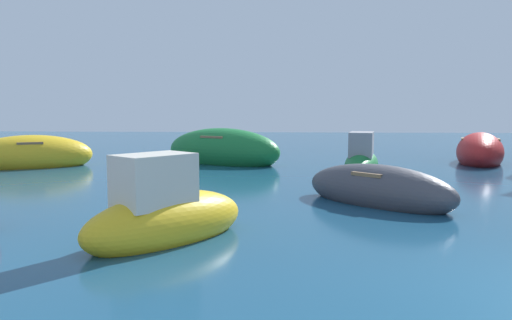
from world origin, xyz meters
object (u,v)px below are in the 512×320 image
object	(u,v)px
moored_boat_2	(165,215)
moored_boat_5	(480,152)
moored_boat_6	(378,190)
moored_boat_0	(361,161)
moored_boat_7	(31,156)
moored_boat_4	(223,151)

from	to	relation	value
moored_boat_2	moored_boat_5	distance (m)	15.54
moored_boat_6	moored_boat_5	bearing A→B (deg)	100.84
moored_boat_0	moored_boat_7	world-z (taller)	moored_boat_0
moored_boat_4	moored_boat_7	distance (m)	7.13
moored_boat_4	moored_boat_5	world-z (taller)	moored_boat_4
moored_boat_5	moored_boat_7	size ratio (longest dim) A/B	1.01
moored_boat_0	moored_boat_2	world-z (taller)	moored_boat_2
moored_boat_2	moored_boat_4	xyz separation A→B (m)	(-0.65, 11.41, 0.08)
moored_boat_2	moored_boat_5	size ratio (longest dim) A/B	0.66
moored_boat_0	moored_boat_5	bearing A→B (deg)	-44.12
moored_boat_0	moored_boat_5	size ratio (longest dim) A/B	0.80
moored_boat_4	moored_boat_7	size ratio (longest dim) A/B	1.17
moored_boat_4	moored_boat_0	bearing A→B (deg)	-1.21
moored_boat_4	moored_boat_5	bearing A→B (deg)	30.87
moored_boat_0	moored_boat_5	xyz separation A→B (m)	(5.16, 3.46, 0.05)
moored_boat_0	moored_boat_4	distance (m)	5.71
moored_boat_0	moored_boat_4	size ratio (longest dim) A/B	0.69
moored_boat_2	moored_boat_7	world-z (taller)	moored_boat_2
moored_boat_2	moored_boat_7	distance (m)	12.22
moored_boat_0	moored_boat_4	bearing A→B (deg)	74.57
moored_boat_4	moored_boat_5	size ratio (longest dim) A/B	1.16
moored_boat_2	moored_boat_5	world-z (taller)	moored_boat_2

